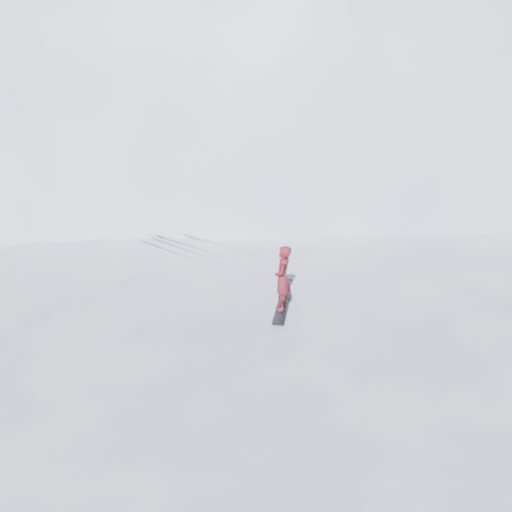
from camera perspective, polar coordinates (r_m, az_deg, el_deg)
The scene contains 8 objects.
ground at distance 13.57m, azimuth 12.82°, elevation -16.01°, with size 400.00×400.00×0.00m, color white.
near_ridge at distance 15.74m, azimuth 6.43°, elevation -9.46°, with size 36.00×28.00×4.80m, color white.
summit_peak at distance 45.19m, azimuth 4.05°, elevation 12.33°, with size 60.00×56.00×56.00m, color white.
peak_shoulder at distance 33.16m, azimuth -3.93°, elevation 8.35°, with size 28.00×24.00×18.00m, color white.
wind_bumps at distance 14.31m, azimuth 4.56°, elevation -13.11°, with size 16.00×14.40×1.00m.
snowboard at distance 12.38m, azimuth 2.98°, elevation -6.03°, with size 1.54×0.29×0.03m, color black.
snowboarder at distance 12.00m, azimuth 3.07°, elevation -2.55°, with size 0.60×0.39×1.65m, color maroon.
board_tracks at distance 15.46m, azimuth -4.64°, elevation 0.14°, with size 2.73×5.95×0.04m.
Camera 1 is at (-8.78, -5.99, 8.45)m, focal length 35.00 mm.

